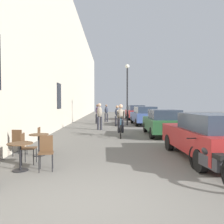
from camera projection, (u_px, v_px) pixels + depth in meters
The scene contains 19 objects.
ground_plane at pixel (100, 203), 3.88m from camera, with size 88.00×88.00×0.00m, color #5B5954.
building_facade_left at pixel (63, 54), 17.60m from camera, with size 0.54×68.00×11.44m.
cafe_table_near at pixel (20, 151), 5.74m from camera, with size 0.64×0.64×0.72m.
cafe_chair_near_toward_street at pixel (26, 146), 6.38m from camera, with size 0.41×0.41×0.89m.
cafe_chair_near_toward_wall at pixel (46, 150), 5.83m from camera, with size 0.45×0.45×0.89m.
cafe_table_mid at pixel (39, 140), 7.42m from camera, with size 0.64×0.64×0.72m.
cafe_chair_mid_toward_street at pixel (19, 141), 7.34m from camera, with size 0.43×0.43×0.89m.
cafe_chair_mid_toward_wall at pixel (42, 138), 8.01m from camera, with size 0.41×0.41×0.89m.
cyclist_on_bicycle at pixel (121, 121), 11.66m from camera, with size 0.52×1.76×1.74m.
pedestrian_near at pixel (100, 115), 14.76m from camera, with size 0.35×0.26×1.77m.
pedestrian_mid at pixel (117, 114), 17.32m from camera, with size 0.36×0.27×1.61m.
pedestrian_far at pixel (97, 113), 19.36m from camera, with size 0.36×0.27×1.69m.
pedestrian_furthest at pixel (106, 112), 21.28m from camera, with size 0.35×0.26×1.67m.
street_lamp at pixel (127, 87), 17.84m from camera, with size 0.32×0.32×4.90m.
parked_car_nearest at pixel (208, 136), 6.84m from camera, with size 1.80×4.10×1.45m.
parked_car_second at pixel (162, 122), 12.11m from camera, with size 1.82×4.07×1.43m.
parked_car_third at pixel (144, 115), 18.24m from camera, with size 1.89×4.29×1.51m.
parked_car_fourth at pixel (135, 112), 24.41m from camera, with size 1.97×4.49×1.58m.
parked_motorcycle at pixel (212, 162), 5.10m from camera, with size 0.62×2.14×0.92m.
Camera 1 is at (0.15, -3.82, 1.74)m, focal length 35.61 mm.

